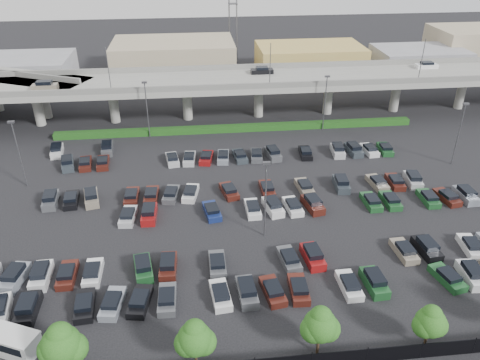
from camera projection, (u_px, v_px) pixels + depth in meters
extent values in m
plane|color=black|center=(256.00, 202.00, 65.35)|extent=(280.00, 280.00, 0.00)
cube|color=gray|center=(233.00, 82.00, 89.53)|extent=(150.00, 13.00, 1.10)
cube|color=slate|center=(237.00, 86.00, 83.60)|extent=(150.00, 0.50, 1.00)
cube|color=slate|center=(230.00, 67.00, 94.44)|extent=(150.00, 0.50, 1.00)
cylinder|color=gray|center=(38.00, 108.00, 87.94)|extent=(1.80, 1.80, 6.70)
cube|color=slate|center=(34.00, 92.00, 86.39)|extent=(2.60, 9.75, 0.50)
cylinder|color=gray|center=(114.00, 105.00, 89.26)|extent=(1.80, 1.80, 6.70)
cube|color=slate|center=(111.00, 90.00, 87.72)|extent=(2.60, 9.75, 0.50)
cylinder|color=gray|center=(187.00, 103.00, 90.59)|extent=(1.80, 1.80, 6.70)
cube|color=slate|center=(186.00, 87.00, 89.05)|extent=(2.60, 9.75, 0.50)
cylinder|color=gray|center=(259.00, 100.00, 91.92)|extent=(1.80, 1.80, 6.70)
cube|color=slate|center=(259.00, 84.00, 90.37)|extent=(2.60, 9.75, 0.50)
cylinder|color=gray|center=(328.00, 97.00, 93.24)|extent=(1.80, 1.80, 6.70)
cube|color=slate|center=(330.00, 82.00, 91.70)|extent=(2.60, 9.75, 0.50)
cylinder|color=gray|center=(395.00, 95.00, 94.57)|extent=(1.80, 1.80, 6.70)
cube|color=slate|center=(398.00, 80.00, 93.03)|extent=(2.60, 9.75, 0.50)
cylinder|color=gray|center=(461.00, 92.00, 95.90)|extent=(1.80, 1.80, 6.70)
cube|color=slate|center=(465.00, 77.00, 94.35)|extent=(2.60, 9.75, 0.50)
cube|color=gray|center=(45.00, 87.00, 83.18)|extent=(4.40, 1.82, 1.05)
cube|color=black|center=(44.00, 83.00, 82.78)|extent=(2.60, 1.60, 0.65)
cube|color=black|center=(262.00, 71.00, 92.23)|extent=(4.40, 1.82, 0.82)
cube|color=black|center=(262.00, 68.00, 91.92)|extent=(2.30, 1.60, 0.50)
cube|color=white|center=(426.00, 66.00, 95.45)|extent=(4.40, 1.82, 0.82)
cube|color=black|center=(427.00, 63.00, 95.15)|extent=(2.30, 1.60, 0.50)
cylinder|color=#49494E|center=(109.00, 71.00, 79.93)|extent=(0.14, 0.14, 8.00)
cylinder|color=#49494E|center=(270.00, 66.00, 82.59)|extent=(0.14, 0.14, 8.00)
cylinder|color=#49494E|center=(422.00, 61.00, 85.24)|extent=(0.14, 0.14, 8.00)
cylinder|color=gray|center=(45.00, 101.00, 91.28)|extent=(1.60, 1.60, 6.70)
cube|color=#123E12|center=(237.00, 128.00, 86.75)|extent=(66.00, 1.60, 1.10)
cylinder|color=black|center=(311.00, 360.00, 40.69)|extent=(0.10, 0.10, 2.00)
cylinder|color=black|center=(367.00, 355.00, 41.16)|extent=(0.10, 0.10, 2.00)
cylinder|color=black|center=(421.00, 350.00, 41.64)|extent=(0.10, 0.10, 2.00)
cylinder|color=black|center=(474.00, 345.00, 42.11)|extent=(0.10, 0.10, 2.00)
sphere|color=#164713|center=(61.00, 345.00, 38.69)|extent=(3.39, 3.39, 3.39)
sphere|color=#164713|center=(72.00, 348.00, 39.15)|extent=(2.67, 2.67, 2.67)
sphere|color=#164713|center=(54.00, 350.00, 38.74)|extent=(2.67, 2.67, 2.67)
sphere|color=#164713|center=(60.00, 336.00, 38.32)|extent=(2.30, 2.30, 2.30)
cylinder|color=#332316|center=(196.00, 358.00, 40.90)|extent=(0.26, 0.26, 1.96)
sphere|color=#164713|center=(195.00, 339.00, 39.73)|extent=(3.04, 3.04, 3.04)
sphere|color=#164713|center=(203.00, 342.00, 40.15)|extent=(2.39, 2.39, 2.39)
sphere|color=#164713|center=(188.00, 343.00, 39.76)|extent=(2.39, 2.39, 2.39)
sphere|color=#164713|center=(195.00, 331.00, 39.41)|extent=(2.06, 2.06, 2.06)
cylinder|color=#332316|center=(318.00, 345.00, 42.19)|extent=(0.26, 0.26, 1.97)
sphere|color=#164713|center=(320.00, 326.00, 41.01)|extent=(3.07, 3.07, 3.07)
sphere|color=#164713|center=(327.00, 329.00, 41.43)|extent=(2.41, 2.41, 2.41)
sphere|color=#164713|center=(313.00, 330.00, 41.04)|extent=(2.41, 2.41, 2.41)
sphere|color=#164713|center=(321.00, 317.00, 40.69)|extent=(2.08, 2.08, 2.08)
cylinder|color=#332316|center=(426.00, 340.00, 42.81)|extent=(0.26, 0.26, 1.80)
sphere|color=#164713|center=(430.00, 322.00, 41.73)|extent=(2.79, 2.79, 2.79)
sphere|color=#164713|center=(436.00, 325.00, 42.13)|extent=(2.19, 2.19, 2.19)
sphere|color=#164713|center=(424.00, 326.00, 41.76)|extent=(2.19, 2.19, 2.19)
sphere|color=#164713|center=(432.00, 315.00, 41.45)|extent=(1.89, 1.89, 1.89)
cube|color=silver|center=(5.00, 341.00, 42.63)|extent=(6.96, 4.73, 1.93)
cube|color=black|center=(3.00, 337.00, 42.41)|extent=(6.14, 4.40, 0.88)
cube|color=silver|center=(2.00, 332.00, 42.11)|extent=(7.08, 4.85, 0.23)
cube|color=white|center=(0.00, 312.00, 46.38)|extent=(2.52, 4.64, 1.05)
cube|color=black|center=(28.00, 309.00, 46.64)|extent=(1.87, 4.42, 1.05)
cube|color=black|center=(26.00, 303.00, 46.24)|extent=(1.63, 2.62, 0.65)
cube|color=black|center=(85.00, 306.00, 47.22)|extent=(2.17, 4.53, 0.82)
cube|color=black|center=(84.00, 303.00, 46.74)|extent=(1.78, 2.42, 0.50)
cube|color=gray|center=(113.00, 304.00, 47.48)|extent=(2.43, 4.61, 0.82)
cube|color=black|center=(112.00, 300.00, 47.00)|extent=(1.91, 2.50, 0.50)
cube|color=black|center=(140.00, 302.00, 47.74)|extent=(2.54, 4.64, 0.82)
cube|color=black|center=(139.00, 298.00, 47.26)|extent=(1.97, 2.54, 0.50)
cube|color=#4A4C50|center=(167.00, 300.00, 48.00)|extent=(1.88, 4.43, 0.82)
cube|color=black|center=(167.00, 296.00, 47.52)|extent=(1.64, 2.32, 0.50)
cube|color=white|center=(221.00, 295.00, 48.52)|extent=(2.26, 4.56, 0.82)
cube|color=black|center=(221.00, 292.00, 48.04)|extent=(1.83, 2.45, 0.50)
cube|color=#4A4C50|center=(247.00, 293.00, 48.73)|extent=(2.09, 4.51, 1.05)
cube|color=black|center=(247.00, 287.00, 48.33)|extent=(1.76, 2.70, 0.65)
cube|color=#461912|center=(273.00, 291.00, 49.05)|extent=(2.48, 4.63, 0.82)
cube|color=black|center=(273.00, 288.00, 48.57)|extent=(1.94, 2.52, 0.50)
cube|color=#461912|center=(298.00, 289.00, 49.31)|extent=(2.01, 4.48, 0.82)
cube|color=black|center=(299.00, 286.00, 48.82)|extent=(1.70, 2.37, 0.50)
cube|color=white|center=(349.00, 286.00, 49.83)|extent=(1.95, 4.45, 0.82)
cube|color=black|center=(350.00, 282.00, 49.35)|extent=(1.67, 2.35, 0.50)
cube|color=#1C5126|center=(374.00, 283.00, 50.03)|extent=(2.04, 4.49, 1.05)
cube|color=black|center=(375.00, 277.00, 49.63)|extent=(1.73, 2.68, 0.65)
cube|color=#1C5126|center=(447.00, 278.00, 50.87)|extent=(2.74, 4.69, 0.82)
cube|color=black|center=(449.00, 275.00, 50.39)|extent=(2.07, 2.60, 0.50)
cube|color=white|center=(471.00, 275.00, 51.07)|extent=(2.12, 4.52, 1.05)
cube|color=black|center=(473.00, 270.00, 50.67)|extent=(1.78, 2.70, 0.65)
cube|color=gray|center=(15.00, 278.00, 50.72)|extent=(2.58, 4.66, 1.05)
cube|color=black|center=(13.00, 272.00, 50.31)|extent=(2.04, 2.85, 0.65)
cube|color=white|center=(41.00, 276.00, 50.98)|extent=(1.95, 4.45, 1.05)
cube|color=black|center=(40.00, 270.00, 50.58)|extent=(1.68, 2.65, 0.65)
cube|color=#461912|center=(67.00, 275.00, 51.29)|extent=(1.94, 4.45, 0.82)
cube|color=black|center=(66.00, 272.00, 50.81)|extent=(1.66, 2.34, 0.50)
cube|color=white|center=(93.00, 273.00, 51.55)|extent=(1.89, 4.43, 0.82)
cube|color=black|center=(92.00, 270.00, 51.07)|extent=(1.64, 2.32, 0.50)
cube|color=#1C5126|center=(143.00, 269.00, 52.02)|extent=(2.52, 4.64, 1.05)
cube|color=black|center=(143.00, 263.00, 51.62)|extent=(2.01, 2.83, 0.65)
cube|color=#461912|center=(168.00, 267.00, 52.28)|extent=(1.97, 4.46, 1.05)
cube|color=black|center=(168.00, 261.00, 51.88)|extent=(1.69, 2.65, 0.65)
cube|color=#4A4C50|center=(217.00, 264.00, 52.86)|extent=(1.83, 4.40, 0.82)
cube|color=black|center=(217.00, 261.00, 52.38)|extent=(1.61, 2.30, 0.50)
cube|color=#4A4C50|center=(289.00, 259.00, 53.64)|extent=(2.33, 4.59, 0.82)
cube|color=black|center=(290.00, 256.00, 53.16)|extent=(1.87, 2.48, 0.50)
cube|color=maroon|center=(313.00, 257.00, 53.84)|extent=(2.22, 4.55, 1.05)
cube|color=black|center=(313.00, 251.00, 53.44)|extent=(1.84, 2.74, 0.65)
cube|color=gray|center=(404.00, 251.00, 54.94)|extent=(2.07, 4.50, 0.82)
cube|color=black|center=(406.00, 248.00, 54.46)|extent=(1.73, 2.39, 0.50)
cube|color=black|center=(427.00, 249.00, 55.15)|extent=(2.20, 4.54, 1.05)
cube|color=black|center=(428.00, 243.00, 54.75)|extent=(1.82, 2.73, 0.65)
cube|color=white|center=(470.00, 247.00, 55.72)|extent=(2.30, 4.58, 0.82)
cube|color=black|center=(473.00, 243.00, 55.24)|extent=(1.85, 2.46, 0.50)
cube|color=silver|center=(128.00, 216.00, 61.35)|extent=(2.20, 4.54, 0.82)
cube|color=black|center=(128.00, 213.00, 60.87)|extent=(1.80, 2.43, 0.50)
cube|color=maroon|center=(149.00, 214.00, 61.55)|extent=(1.96, 4.46, 1.05)
cube|color=black|center=(149.00, 209.00, 61.15)|extent=(1.69, 2.65, 0.65)
cube|color=navy|center=(212.00, 211.00, 62.39)|extent=(2.51, 4.64, 0.82)
cube|color=black|center=(212.00, 208.00, 61.91)|extent=(1.96, 2.53, 0.50)
cube|color=white|center=(253.00, 209.00, 62.91)|extent=(1.91, 4.44, 0.82)
cube|color=black|center=(253.00, 206.00, 62.43)|extent=(1.65, 2.33, 0.50)
cube|color=white|center=(273.00, 207.00, 63.12)|extent=(2.62, 4.67, 1.05)
cube|color=black|center=(273.00, 202.00, 62.71)|extent=(2.06, 2.86, 0.65)
cube|color=white|center=(293.00, 207.00, 63.43)|extent=(2.29, 4.57, 0.82)
cube|color=black|center=(293.00, 204.00, 62.95)|extent=(1.84, 2.46, 0.50)
cube|color=#461912|center=(313.00, 205.00, 63.64)|extent=(2.61, 4.66, 1.05)
cube|color=black|center=(313.00, 200.00, 63.24)|extent=(2.06, 2.85, 0.65)
cube|color=#1C5126|center=(371.00, 202.00, 64.48)|extent=(1.93, 4.45, 0.82)
cube|color=black|center=(372.00, 199.00, 63.99)|extent=(1.66, 2.34, 0.50)
cube|color=#1C5126|center=(390.00, 201.00, 64.74)|extent=(1.83, 4.40, 0.82)
cube|color=black|center=(392.00, 198.00, 64.25)|extent=(1.61, 2.30, 0.50)
cube|color=#1C5126|center=(428.00, 199.00, 65.26)|extent=(1.87, 4.42, 0.82)
cube|color=black|center=(430.00, 195.00, 64.78)|extent=(1.63, 2.32, 0.50)
cube|color=#461912|center=(447.00, 197.00, 65.52)|extent=(2.54, 4.64, 0.82)
cube|color=black|center=(449.00, 194.00, 65.04)|extent=(1.97, 2.54, 0.50)
cube|color=gray|center=(466.00, 196.00, 65.72)|extent=(1.94, 4.45, 1.05)
cube|color=black|center=(467.00, 191.00, 65.32)|extent=(1.67, 2.64, 0.65)
cube|color=#4A4C50|center=(51.00, 201.00, 64.58)|extent=(2.19, 4.54, 1.05)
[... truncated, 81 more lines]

